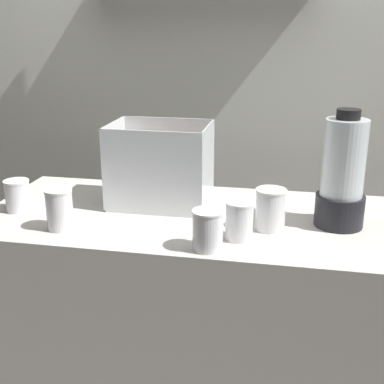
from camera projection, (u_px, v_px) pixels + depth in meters
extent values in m
cube|color=beige|center=(192.00, 331.00, 1.82)|extent=(1.40, 0.64, 0.90)
cube|color=silver|center=(225.00, 83.00, 2.29)|extent=(2.60, 0.04, 2.50)
cube|color=white|center=(161.00, 203.00, 1.79)|extent=(0.34, 0.25, 0.01)
cube|color=white|center=(151.00, 174.00, 1.63)|extent=(0.34, 0.01, 0.28)
cube|color=white|center=(169.00, 156.00, 1.85)|extent=(0.34, 0.01, 0.28)
cube|color=white|center=(115.00, 162.00, 1.77)|extent=(0.01, 0.25, 0.28)
cube|color=white|center=(208.00, 167.00, 1.71)|extent=(0.01, 0.25, 0.28)
cone|color=orange|center=(160.00, 196.00, 1.79)|extent=(0.16, 0.13, 0.03)
cone|color=orange|center=(175.00, 198.00, 1.78)|extent=(0.17, 0.14, 0.03)
cone|color=orange|center=(157.00, 197.00, 1.79)|extent=(0.12, 0.18, 0.03)
cone|color=orange|center=(183.00, 196.00, 1.79)|extent=(0.08, 0.15, 0.03)
cone|color=orange|center=(164.00, 189.00, 1.76)|extent=(0.14, 0.17, 0.03)
cone|color=orange|center=(160.00, 191.00, 1.77)|extent=(0.20, 0.04, 0.03)
cone|color=orange|center=(170.00, 190.00, 1.76)|extent=(0.10, 0.17, 0.03)
cone|color=orange|center=(163.00, 188.00, 1.77)|extent=(0.18, 0.07, 0.03)
cone|color=orange|center=(166.00, 181.00, 1.77)|extent=(0.12, 0.17, 0.03)
cone|color=orange|center=(174.00, 181.00, 1.73)|extent=(0.17, 0.10, 0.03)
cone|color=orange|center=(160.00, 180.00, 1.75)|extent=(0.04, 0.19, 0.03)
cone|color=orange|center=(143.00, 181.00, 1.76)|extent=(0.16, 0.09, 0.03)
cone|color=orange|center=(145.00, 172.00, 1.77)|extent=(0.11, 0.15, 0.03)
cone|color=orange|center=(176.00, 172.00, 1.74)|extent=(0.16, 0.16, 0.03)
cylinder|color=black|center=(339.00, 210.00, 1.58)|extent=(0.15, 0.15, 0.10)
cylinder|color=silver|center=(344.00, 158.00, 1.53)|extent=(0.13, 0.13, 0.24)
cylinder|color=orange|center=(341.00, 189.00, 1.56)|extent=(0.12, 0.12, 0.04)
cylinder|color=black|center=(349.00, 114.00, 1.49)|extent=(0.07, 0.07, 0.03)
cylinder|color=white|center=(18.00, 196.00, 1.70)|extent=(0.08, 0.08, 0.10)
cylinder|color=orange|center=(18.00, 201.00, 1.71)|extent=(0.08, 0.08, 0.07)
cylinder|color=white|center=(16.00, 181.00, 1.69)|extent=(0.08, 0.08, 0.01)
cylinder|color=white|center=(60.00, 210.00, 1.55)|extent=(0.08, 0.08, 0.12)
cylinder|color=red|center=(60.00, 218.00, 1.56)|extent=(0.08, 0.08, 0.07)
cylinder|color=white|center=(58.00, 190.00, 1.53)|extent=(0.08, 0.08, 0.01)
cylinder|color=white|center=(208.00, 231.00, 1.41)|extent=(0.09, 0.09, 0.11)
cylinder|color=orange|center=(208.00, 236.00, 1.41)|extent=(0.08, 0.08, 0.08)
cylinder|color=white|center=(208.00, 212.00, 1.39)|extent=(0.09, 0.09, 0.01)
cylinder|color=white|center=(239.00, 221.00, 1.48)|extent=(0.08, 0.08, 0.11)
cylinder|color=red|center=(239.00, 225.00, 1.48)|extent=(0.07, 0.07, 0.09)
cylinder|color=white|center=(240.00, 203.00, 1.46)|extent=(0.08, 0.08, 0.01)
cylinder|color=white|center=(270.00, 210.00, 1.55)|extent=(0.09, 0.09, 0.12)
cylinder|color=yellow|center=(270.00, 215.00, 1.55)|extent=(0.08, 0.08, 0.09)
cylinder|color=white|center=(271.00, 190.00, 1.53)|extent=(0.10, 0.10, 0.01)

